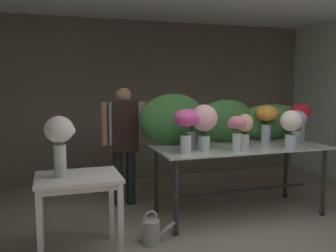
{
  "coord_description": "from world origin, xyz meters",
  "views": [
    {
      "loc": [
        -1.63,
        -2.28,
        1.6
      ],
      "look_at": [
        -0.44,
        1.38,
        1.15
      ],
      "focal_mm": 38.67,
      "sensor_mm": 36.0,
      "label": 1
    }
  ],
  "objects_px": {
    "vase_blush_freesia": "(204,121)",
    "vase_violet_dahlias": "(191,124)",
    "vase_ivory_snapdragons": "(291,125)",
    "watering_can": "(151,231)",
    "side_table_white": "(78,187)",
    "vase_lilac_hydrangea": "(296,123)",
    "vase_crimson_ranunculus": "(300,118)",
    "display_table_glass": "(240,156)",
    "vase_sunset_lilies": "(266,118)",
    "vase_fuchsia_tulips": "(186,124)",
    "vase_rosy_peonies": "(237,129)",
    "vase_white_roses_tall": "(60,137)",
    "vase_peach_anemones": "(245,127)",
    "florist": "(124,133)"
  },
  "relations": [
    {
      "from": "vase_rosy_peonies",
      "to": "vase_sunset_lilies",
      "type": "distance_m",
      "value": 0.84
    },
    {
      "from": "vase_lilac_hydrangea",
      "to": "vase_crimson_ranunculus",
      "type": "bearing_deg",
      "value": 44.28
    },
    {
      "from": "vase_blush_freesia",
      "to": "vase_violet_dahlias",
      "type": "bearing_deg",
      "value": 99.14
    },
    {
      "from": "side_table_white",
      "to": "vase_ivory_snapdragons",
      "type": "bearing_deg",
      "value": 3.81
    },
    {
      "from": "vase_rosy_peonies",
      "to": "vase_white_roses_tall",
      "type": "distance_m",
      "value": 1.88
    },
    {
      "from": "vase_rosy_peonies",
      "to": "vase_white_roses_tall",
      "type": "height_order",
      "value": "vase_white_roses_tall"
    },
    {
      "from": "vase_fuchsia_tulips",
      "to": "display_table_glass",
      "type": "bearing_deg",
      "value": 16.76
    },
    {
      "from": "florist",
      "to": "vase_rosy_peonies",
      "type": "distance_m",
      "value": 1.52
    },
    {
      "from": "vase_ivory_snapdragons",
      "to": "watering_can",
      "type": "xyz_separation_m",
      "value": [
        -1.7,
        -0.13,
        -1.0
      ]
    },
    {
      "from": "vase_sunset_lilies",
      "to": "vase_blush_freesia",
      "type": "xyz_separation_m",
      "value": [
        -0.98,
        -0.27,
        0.01
      ]
    },
    {
      "from": "side_table_white",
      "to": "florist",
      "type": "relative_size",
      "value": 0.49
    },
    {
      "from": "vase_sunset_lilies",
      "to": "watering_can",
      "type": "distance_m",
      "value": 2.09
    },
    {
      "from": "vase_sunset_lilies",
      "to": "vase_blush_freesia",
      "type": "relative_size",
      "value": 0.92
    },
    {
      "from": "side_table_white",
      "to": "vase_sunset_lilies",
      "type": "bearing_deg",
      "value": 15.34
    },
    {
      "from": "vase_fuchsia_tulips",
      "to": "vase_crimson_ranunculus",
      "type": "relative_size",
      "value": 0.96
    },
    {
      "from": "vase_peach_anemones",
      "to": "vase_lilac_hydrangea",
      "type": "xyz_separation_m",
      "value": [
        0.7,
        -0.04,
        0.03
      ]
    },
    {
      "from": "vase_sunset_lilies",
      "to": "vase_lilac_hydrangea",
      "type": "relative_size",
      "value": 1.12
    },
    {
      "from": "vase_peach_anemones",
      "to": "vase_fuchsia_tulips",
      "type": "relative_size",
      "value": 0.82
    },
    {
      "from": "vase_violet_dahlias",
      "to": "vase_sunset_lilies",
      "type": "bearing_deg",
      "value": -0.55
    },
    {
      "from": "side_table_white",
      "to": "vase_violet_dahlias",
      "type": "height_order",
      "value": "vase_violet_dahlias"
    },
    {
      "from": "side_table_white",
      "to": "vase_violet_dahlias",
      "type": "relative_size",
      "value": 1.66
    },
    {
      "from": "display_table_glass",
      "to": "vase_lilac_hydrangea",
      "type": "xyz_separation_m",
      "value": [
        0.74,
        -0.08,
        0.38
      ]
    },
    {
      "from": "vase_sunset_lilies",
      "to": "vase_crimson_ranunculus",
      "type": "distance_m",
      "value": 0.49
    },
    {
      "from": "watering_can",
      "to": "display_table_glass",
      "type": "bearing_deg",
      "value": 21.01
    },
    {
      "from": "side_table_white",
      "to": "florist",
      "type": "height_order",
      "value": "florist"
    },
    {
      "from": "display_table_glass",
      "to": "vase_peach_anemones",
      "type": "bearing_deg",
      "value": -44.99
    },
    {
      "from": "side_table_white",
      "to": "vase_ivory_snapdragons",
      "type": "height_order",
      "value": "vase_ivory_snapdragons"
    },
    {
      "from": "display_table_glass",
      "to": "vase_peach_anemones",
      "type": "relative_size",
      "value": 5.34
    },
    {
      "from": "vase_violet_dahlias",
      "to": "vase_white_roses_tall",
      "type": "relative_size",
      "value": 0.83
    },
    {
      "from": "display_table_glass",
      "to": "vase_lilac_hydrangea",
      "type": "bearing_deg",
      "value": -6.38
    },
    {
      "from": "vase_blush_freesia",
      "to": "display_table_glass",
      "type": "bearing_deg",
      "value": 12.05
    },
    {
      "from": "vase_sunset_lilies",
      "to": "vase_violet_dahlias",
      "type": "relative_size",
      "value": 1.04
    },
    {
      "from": "vase_rosy_peonies",
      "to": "vase_white_roses_tall",
      "type": "bearing_deg",
      "value": -174.45
    },
    {
      "from": "vase_peach_anemones",
      "to": "vase_ivory_snapdragons",
      "type": "height_order",
      "value": "vase_ivory_snapdragons"
    },
    {
      "from": "vase_blush_freesia",
      "to": "vase_violet_dahlias",
      "type": "height_order",
      "value": "vase_blush_freesia"
    },
    {
      "from": "vase_peach_anemones",
      "to": "vase_fuchsia_tulips",
      "type": "bearing_deg",
      "value": -166.64
    },
    {
      "from": "vase_rosy_peonies",
      "to": "vase_blush_freesia",
      "type": "xyz_separation_m",
      "value": [
        -0.3,
        0.21,
        0.08
      ]
    },
    {
      "from": "vase_crimson_ranunculus",
      "to": "display_table_glass",
      "type": "bearing_deg",
      "value": -172.86
    },
    {
      "from": "display_table_glass",
      "to": "vase_white_roses_tall",
      "type": "distance_m",
      "value": 2.19
    },
    {
      "from": "vase_fuchsia_tulips",
      "to": "vase_violet_dahlias",
      "type": "relative_size",
      "value": 1.05
    },
    {
      "from": "side_table_white",
      "to": "vase_blush_freesia",
      "type": "bearing_deg",
      "value": 15.48
    },
    {
      "from": "vase_ivory_snapdragons",
      "to": "side_table_white",
      "type": "bearing_deg",
      "value": -176.19
    },
    {
      "from": "watering_can",
      "to": "vase_lilac_hydrangea",
      "type": "bearing_deg",
      "value": 11.28
    },
    {
      "from": "vase_lilac_hydrangea",
      "to": "vase_violet_dahlias",
      "type": "height_order",
      "value": "vase_violet_dahlias"
    },
    {
      "from": "vase_crimson_ranunculus",
      "to": "side_table_white",
      "type": "bearing_deg",
      "value": -167.81
    },
    {
      "from": "vase_rosy_peonies",
      "to": "vase_sunset_lilies",
      "type": "relative_size",
      "value": 0.84
    },
    {
      "from": "vase_rosy_peonies",
      "to": "vase_white_roses_tall",
      "type": "relative_size",
      "value": 0.72
    },
    {
      "from": "vase_lilac_hydrangea",
      "to": "vase_blush_freesia",
      "type": "distance_m",
      "value": 1.26
    },
    {
      "from": "florist",
      "to": "vase_rosy_peonies",
      "type": "xyz_separation_m",
      "value": [
        1.04,
        -1.1,
        0.14
      ]
    },
    {
      "from": "vase_ivory_snapdragons",
      "to": "vase_violet_dahlias",
      "type": "bearing_deg",
      "value": 153.62
    }
  ]
}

